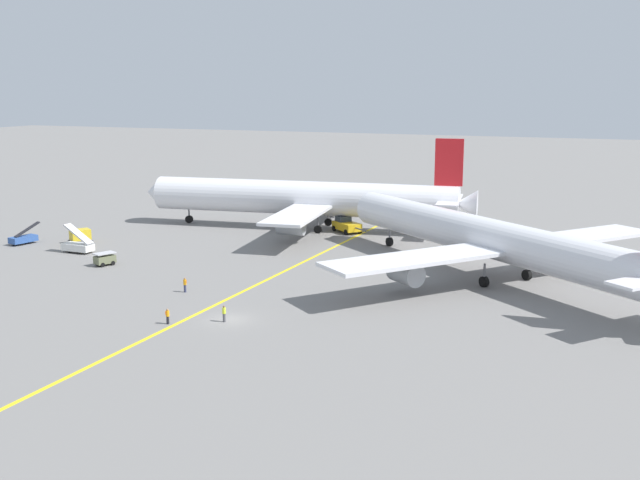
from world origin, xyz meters
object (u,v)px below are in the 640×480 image
(gse_stair_truck_yellow, at_px, (78,245))
(gse_belt_loader_portside, at_px, (24,239))
(gse_baggage_cart_near_cluster, at_px, (105,259))
(ground_crew_wing_walker_right, at_px, (168,316))
(airliner_at_gate_left, at_px, (305,198))
(pushback_tug, at_px, (346,225))
(ground_crew_ramp_agent_by_cones, at_px, (224,313))
(airliner_being_pushed, at_px, (490,239))
(gse_container_dolly_flat, at_px, (80,236))
(ground_crew_marshaller_foreground, at_px, (185,285))

(gse_stair_truck_yellow, height_order, gse_belt_loader_portside, gse_stair_truck_yellow)
(gse_baggage_cart_near_cluster, relative_size, ground_crew_wing_walker_right, 1.96)
(airliner_at_gate_left, relative_size, pushback_tug, 7.62)
(gse_belt_loader_portside, height_order, ground_crew_wing_walker_right, gse_belt_loader_portside)
(gse_belt_loader_portside, xyz_separation_m, ground_crew_ramp_agent_by_cones, (46.82, -22.52, 0.07))
(airliner_being_pushed, bearing_deg, gse_container_dolly_flat, -178.24)
(airliner_at_gate_left, height_order, pushback_tug, airliner_at_gate_left)
(gse_baggage_cart_near_cluster, height_order, ground_crew_marshaller_foreground, ground_crew_marshaller_foreground)
(ground_crew_ramp_agent_by_cones, bearing_deg, pushback_tug, 95.72)
(airliner_being_pushed, height_order, gse_belt_loader_portside, airliner_being_pushed)
(ground_crew_wing_walker_right, bearing_deg, gse_container_dolly_flat, 139.98)
(ground_crew_marshaller_foreground, bearing_deg, gse_stair_truck_yellow, 153.83)
(pushback_tug, distance_m, ground_crew_marshaller_foreground, 41.59)
(airliner_at_gate_left, distance_m, gse_container_dolly_flat, 36.07)
(ground_crew_wing_walker_right, bearing_deg, airliner_being_pushed, 49.08)
(gse_belt_loader_portside, xyz_separation_m, gse_baggage_cart_near_cluster, (20.14, -6.83, 0.04))
(gse_belt_loader_portside, bearing_deg, ground_crew_wing_walker_right, -31.04)
(gse_baggage_cart_near_cluster, height_order, gse_container_dolly_flat, gse_container_dolly_flat)
(gse_baggage_cart_near_cluster, xyz_separation_m, gse_container_dolly_flat, (-12.47, 10.37, 0.31))
(gse_baggage_cart_near_cluster, bearing_deg, airliner_being_pushed, 14.21)
(ground_crew_marshaller_foreground, xyz_separation_m, ground_crew_wing_walker_right, (4.79, -10.90, -0.08))
(gse_stair_truck_yellow, height_order, ground_crew_ramp_agent_by_cones, gse_stair_truck_yellow)
(gse_belt_loader_portside, bearing_deg, pushback_tug, 32.80)
(gse_stair_truck_yellow, distance_m, ground_crew_marshaller_foreground, 28.48)
(ground_crew_marshaller_foreground, height_order, ground_crew_ramp_agent_by_cones, ground_crew_marshaller_foreground)
(airliner_being_pushed, relative_size, gse_stair_truck_yellow, 10.41)
(gse_baggage_cart_near_cluster, distance_m, ground_crew_wing_walker_right, 28.53)
(pushback_tug, distance_m, gse_stair_truck_yellow, 41.76)
(airliner_being_pushed, relative_size, ground_crew_wing_walker_right, 30.61)
(gse_stair_truck_yellow, xyz_separation_m, ground_crew_marshaller_foreground, (25.56, -12.56, -0.12))
(airliner_being_pushed, distance_m, gse_stair_truck_yellow, 57.49)
(airliner_being_pushed, bearing_deg, ground_crew_wing_walker_right, -130.92)
(pushback_tug, bearing_deg, ground_crew_ramp_agent_by_cones, -84.28)
(pushback_tug, relative_size, ground_crew_wing_walker_right, 4.68)
(airliner_being_pushed, distance_m, ground_crew_wing_walker_right, 40.77)
(gse_stair_truck_yellow, bearing_deg, gse_belt_loader_portside, 171.27)
(ground_crew_ramp_agent_by_cones, distance_m, ground_crew_wing_walker_right, 5.59)
(gse_container_dolly_flat, bearing_deg, ground_crew_wing_walker_right, -40.02)
(pushback_tug, bearing_deg, airliner_being_pushed, -39.00)
(pushback_tug, relative_size, gse_stair_truck_yellow, 1.59)
(gse_stair_truck_yellow, height_order, ground_crew_marshaller_foreground, gse_stair_truck_yellow)
(airliner_at_gate_left, xyz_separation_m, gse_container_dolly_flat, (-26.74, -23.89, -3.90))
(gse_stair_truck_yellow, bearing_deg, ground_crew_ramp_agent_by_cones, -30.48)
(airliner_at_gate_left, distance_m, ground_crew_marshaller_foreground, 42.07)
(airliner_at_gate_left, distance_m, ground_crew_wing_walker_right, 53.37)
(airliner_at_gate_left, bearing_deg, ground_crew_wing_walker_right, -81.87)
(airliner_being_pushed, bearing_deg, airliner_at_gate_left, 147.14)
(airliner_at_gate_left, distance_m, gse_belt_loader_portside, 44.21)
(ground_crew_marshaller_foreground, distance_m, ground_crew_ramp_agent_by_cones, 12.67)
(gse_container_dolly_flat, relative_size, ground_crew_marshaller_foreground, 2.23)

